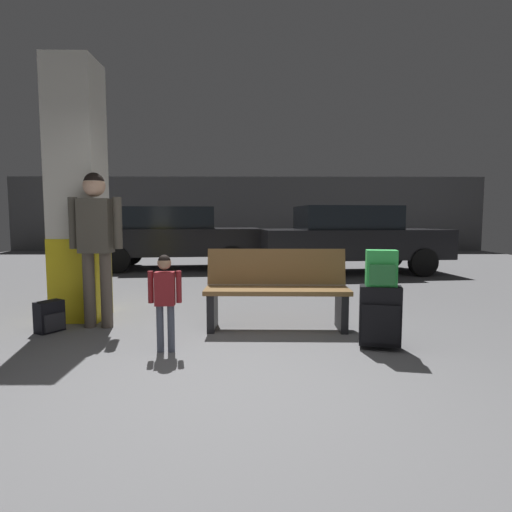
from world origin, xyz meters
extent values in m
cube|color=slate|center=(0.00, 4.00, -0.05)|extent=(18.00, 18.00, 0.10)
cube|color=#565658|center=(0.00, 12.86, 1.40)|extent=(18.00, 0.12, 2.80)
cube|color=yellow|center=(-1.91, 2.11, 0.50)|extent=(0.57, 0.57, 1.00)
cube|color=silver|center=(-1.91, 2.11, 2.05)|extent=(0.56, 0.56, 2.10)
cube|color=brown|center=(0.48, 1.57, 0.44)|extent=(1.61, 0.48, 0.05)
cube|color=brown|center=(0.48, 1.82, 0.68)|extent=(1.60, 0.15, 0.42)
cube|color=black|center=(-0.24, 1.59, 0.21)|extent=(0.09, 0.40, 0.41)
cube|color=black|center=(1.20, 1.55, 0.21)|extent=(0.09, 0.40, 0.41)
cube|color=black|center=(1.42, 0.88, 0.32)|extent=(0.42, 0.28, 0.56)
cube|color=black|center=(1.39, 0.77, 0.26)|extent=(0.34, 0.10, 0.36)
cube|color=#A5A5AA|center=(1.43, 0.96, 0.59)|extent=(0.14, 0.06, 0.02)
cylinder|color=black|center=(1.28, 1.00, 0.02)|extent=(0.03, 0.05, 0.04)
cylinder|color=black|center=(1.59, 0.92, 0.02)|extent=(0.03, 0.05, 0.04)
cube|color=green|center=(1.42, 0.88, 0.77)|extent=(0.30, 0.21, 0.34)
cube|color=#2B773A|center=(1.40, 0.78, 0.72)|extent=(0.23, 0.07, 0.19)
cylinder|color=black|center=(1.42, 0.88, 0.93)|extent=(0.06, 0.03, 0.02)
cylinder|color=#4C5160|center=(-0.55, 0.80, 0.22)|extent=(0.07, 0.07, 0.44)
cylinder|color=#4C5160|center=(-0.65, 0.80, 0.22)|extent=(0.07, 0.07, 0.44)
cube|color=maroon|center=(-0.60, 0.80, 0.60)|extent=(0.18, 0.11, 0.31)
cylinder|color=maroon|center=(-0.47, 0.81, 0.61)|extent=(0.05, 0.05, 0.30)
cylinder|color=maroon|center=(-0.73, 0.79, 0.61)|extent=(0.05, 0.05, 0.30)
sphere|color=#A87A5B|center=(-0.60, 0.80, 0.83)|extent=(0.12, 0.12, 0.12)
sphere|color=black|center=(-0.60, 0.80, 0.85)|extent=(0.11, 0.11, 0.11)
cylinder|color=white|center=(-0.67, 0.89, 0.61)|extent=(0.06, 0.06, 0.10)
cylinder|color=red|center=(-0.67, 0.89, 0.69)|extent=(0.01, 0.01, 0.06)
cylinder|color=brown|center=(-1.45, 1.68, 0.43)|extent=(0.13, 0.13, 0.85)
cylinder|color=brown|center=(-1.65, 1.68, 0.43)|extent=(0.13, 0.13, 0.85)
cube|color=#4C473D|center=(-1.55, 1.68, 1.16)|extent=(0.35, 0.22, 0.60)
cylinder|color=#4C473D|center=(-1.30, 1.67, 1.19)|extent=(0.10, 0.10, 0.57)
cylinder|color=#4C473D|center=(-1.80, 1.69, 1.19)|extent=(0.10, 0.10, 0.57)
sphere|color=tan|center=(-1.55, 1.68, 1.60)|extent=(0.24, 0.24, 0.24)
sphere|color=black|center=(-1.55, 1.68, 1.63)|extent=(0.22, 0.22, 0.22)
cube|color=black|center=(-2.02, 1.50, 0.17)|extent=(0.28, 0.32, 0.34)
cube|color=#28282D|center=(-1.94, 1.45, 0.12)|extent=(0.15, 0.21, 0.19)
cylinder|color=black|center=(-2.02, 1.50, 0.33)|extent=(0.05, 0.06, 0.02)
cube|color=black|center=(2.47, 6.42, 0.67)|extent=(4.26, 2.12, 0.64)
cube|color=black|center=(2.32, 6.40, 1.25)|extent=(2.25, 1.75, 0.52)
cylinder|color=black|center=(3.68, 7.35, 0.30)|extent=(0.62, 0.26, 0.60)
cylinder|color=black|center=(3.84, 5.76, 0.30)|extent=(0.62, 0.26, 0.60)
cylinder|color=black|center=(1.09, 7.08, 0.30)|extent=(0.62, 0.26, 0.60)
cylinder|color=black|center=(1.26, 5.49, 0.30)|extent=(0.62, 0.26, 0.60)
cube|color=black|center=(-1.65, 7.29, 0.67)|extent=(4.25, 2.11, 0.64)
cube|color=black|center=(-1.80, 7.28, 1.25)|extent=(2.25, 1.75, 0.52)
cylinder|color=black|center=(-0.44, 8.22, 0.30)|extent=(0.62, 0.26, 0.60)
cylinder|color=black|center=(-0.28, 6.63, 0.30)|extent=(0.62, 0.26, 0.60)
cylinder|color=black|center=(-3.03, 7.96, 0.30)|extent=(0.62, 0.26, 0.60)
cylinder|color=black|center=(-2.86, 6.36, 0.30)|extent=(0.62, 0.26, 0.60)
camera|label=1|loc=(0.21, -2.96, 1.24)|focal=29.03mm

